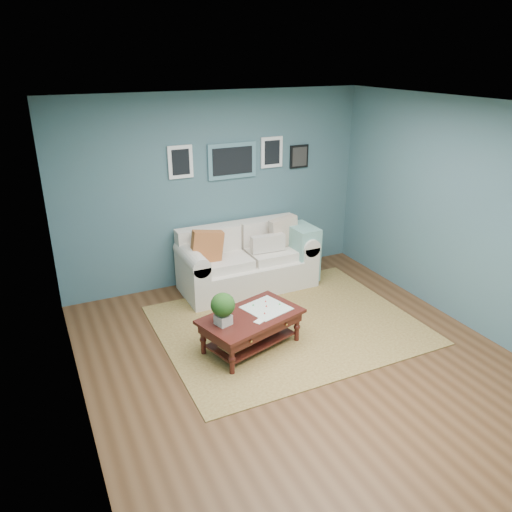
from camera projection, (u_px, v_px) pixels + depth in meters
room_shell at (305, 245)px, 5.01m from camera, size 5.00×5.02×2.70m
area_rug at (288, 325)px, 6.22m from camera, size 3.08×2.46×0.01m
loveseat at (252, 260)px, 7.14m from camera, size 1.93×0.88×0.99m
coffee_table at (247, 322)px, 5.59m from camera, size 1.27×0.95×0.79m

